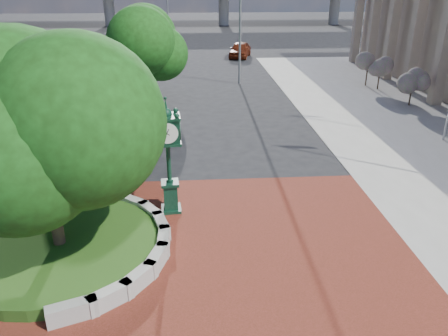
% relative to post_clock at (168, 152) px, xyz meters
% --- Properties ---
extents(ground, '(200.00, 200.00, 0.00)m').
position_rel_post_clock_xyz_m(ground, '(1.67, -2.47, -2.34)').
color(ground, black).
rests_on(ground, ground).
extents(plaza, '(12.00, 12.00, 0.04)m').
position_rel_post_clock_xyz_m(plaza, '(1.67, -3.47, -2.32)').
color(plaza, maroon).
rests_on(plaza, ground).
extents(planter_wall, '(2.96, 6.77, 0.54)m').
position_rel_post_clock_xyz_m(planter_wall, '(-1.04, -2.47, -2.07)').
color(planter_wall, '#9E9B93').
rests_on(planter_wall, ground).
extents(grass_bed, '(6.10, 6.10, 0.40)m').
position_rel_post_clock_xyz_m(grass_bed, '(-3.33, -2.47, -2.14)').
color(grass_bed, '#204614').
rests_on(grass_bed, ground).
extents(tree_planter, '(5.20, 5.20, 6.33)m').
position_rel_post_clock_xyz_m(tree_planter, '(-3.33, -2.47, 1.39)').
color(tree_planter, '#38281C').
rests_on(tree_planter, ground).
extents(tree_street, '(4.40, 4.40, 5.45)m').
position_rel_post_clock_xyz_m(tree_street, '(-2.33, 15.53, 0.90)').
color(tree_street, '#38281C').
rests_on(tree_street, ground).
extents(post_clock, '(0.95, 0.95, 4.25)m').
position_rel_post_clock_xyz_m(post_clock, '(0.00, 0.00, 0.00)').
color(post_clock, black).
rests_on(post_clock, ground).
extents(parked_car, '(3.05, 5.02, 1.60)m').
position_rel_post_clock_xyz_m(parked_car, '(6.03, 33.23, -1.54)').
color(parked_car, '#5D1F0D').
rests_on(parked_car, ground).
extents(street_lamp_near, '(2.26, 0.88, 10.34)m').
position_rel_post_clock_xyz_m(street_lamp_near, '(4.90, 20.77, 3.72)').
color(street_lamp_near, slate).
rests_on(street_lamp_near, ground).
extents(shrub_near, '(1.20, 1.20, 2.20)m').
position_rel_post_clock_xyz_m(shrub_near, '(15.34, 13.31, -0.74)').
color(shrub_near, '#38281C').
rests_on(shrub_near, ground).
extents(shrub_mid, '(1.20, 1.20, 2.20)m').
position_rel_post_clock_xyz_m(shrub_mid, '(15.04, 17.95, -0.74)').
color(shrub_mid, '#38281C').
rests_on(shrub_mid, ground).
extents(shrub_far, '(1.20, 1.20, 2.20)m').
position_rel_post_clock_xyz_m(shrub_far, '(14.57, 19.22, -0.74)').
color(shrub_far, '#38281C').
rests_on(shrub_far, ground).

